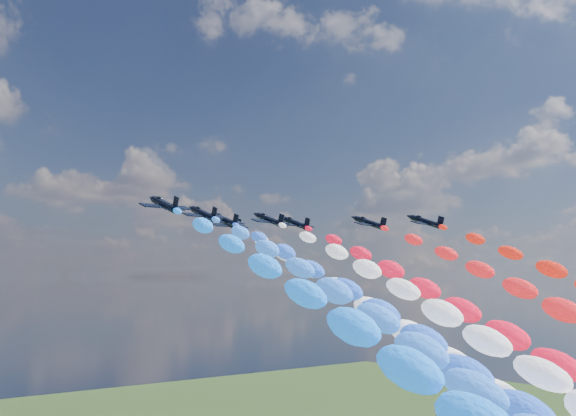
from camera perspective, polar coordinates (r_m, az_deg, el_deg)
jet_0 at (r=107.52m, az=-10.45°, el=0.31°), size 8.06×11.03×5.54m
jet_1 at (r=121.99m, az=-7.20°, el=-0.47°), size 8.12×11.07×5.54m
trail_1 at (r=79.70m, az=13.60°, el=-14.75°), size 5.80×107.39×50.88m
jet_2 at (r=134.67m, az=-5.43°, el=-1.00°), size 8.78×11.54×5.54m
trail_2 at (r=92.88m, az=13.22°, el=-13.47°), size 5.80×107.39×50.88m
jet_3 at (r=133.83m, az=-1.61°, el=-0.99°), size 8.45×11.30×5.54m
trail_3 at (r=95.01m, az=18.69°, el=-13.15°), size 5.80×107.39×50.88m
jet_4 at (r=144.81m, az=-5.04°, el=-1.35°), size 8.14×11.08×5.54m
trail_4 at (r=102.79m, az=11.91°, el=-12.75°), size 5.80×107.39×50.88m
jet_5 at (r=142.48m, az=0.63°, el=-1.29°), size 8.44×11.30×5.54m
trail_5 at (r=104.91m, az=19.95°, el=-12.39°), size 5.80×107.39×50.88m
jet_6 at (r=142.66m, az=6.93°, el=-1.26°), size 8.78×11.54×5.54m
jet_7 at (r=141.65m, az=11.61°, el=-1.15°), size 8.25×11.16×5.54m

